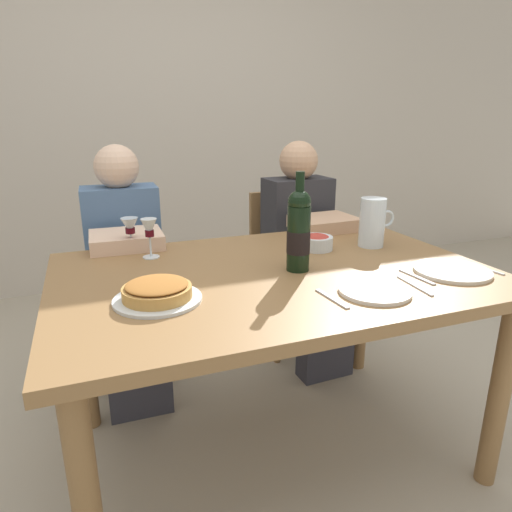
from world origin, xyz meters
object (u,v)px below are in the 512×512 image
object	(u,v)px
chair_left	(125,276)
wine_glass_right_diner	(149,230)
dinner_plate_left_setting	(375,291)
wine_bottle	(299,230)
wine_glass_left_diner	(130,228)
dining_table	(274,295)
water_pitcher	(372,225)
chair_right	(286,258)
diner_right	(307,249)
dinner_plate_right_setting	(452,271)
salad_bowl	(317,241)
diner_left	(127,267)
baked_tart	(157,292)

from	to	relation	value
chair_left	wine_glass_right_diner	bearing A→B (deg)	97.51
dinner_plate_left_setting	wine_bottle	bearing A→B (deg)	114.75
wine_glass_left_diner	dinner_plate_left_setting	bearing A→B (deg)	-47.36
dining_table	water_pitcher	xyz separation A→B (m)	(0.50, 0.15, 0.18)
wine_bottle	water_pitcher	size ratio (longest dim) A/B	1.71
wine_bottle	wine_glass_left_diner	distance (m)	0.68
chair_right	diner_right	distance (m)	0.26
wine_glass_left_diner	wine_glass_right_diner	bearing A→B (deg)	-58.13
dinner_plate_right_setting	wine_bottle	bearing A→B (deg)	156.33
salad_bowl	dinner_plate_left_setting	world-z (taller)	salad_bowl
wine_bottle	wine_glass_right_diner	distance (m)	0.57
dining_table	diner_right	xyz separation A→B (m)	(0.45, 0.64, -0.05)
wine_glass_left_diner	diner_left	distance (m)	0.35
dinner_plate_left_setting	dinner_plate_right_setting	world-z (taller)	same
dining_table	wine_bottle	world-z (taller)	wine_bottle
dining_table	water_pitcher	distance (m)	0.55
diner_left	wine_glass_right_diner	bearing A→B (deg)	102.34
water_pitcher	diner_right	size ratio (longest dim) A/B	0.17
wine_glass_left_diner	diner_right	size ratio (longest dim) A/B	0.12
diner_left	diner_right	distance (m)	0.91
dinner_plate_right_setting	chair_left	distance (m)	1.55
wine_bottle	water_pitcher	xyz separation A→B (m)	(0.42, 0.17, -0.05)
chair_left	diner_left	world-z (taller)	diner_left
wine_bottle	salad_bowl	distance (m)	0.30
wine_bottle	diner_left	xyz separation A→B (m)	(-0.53, 0.68, -0.29)
chair_right	dining_table	bearing A→B (deg)	60.64
chair_left	chair_right	bearing A→B (deg)	179.56
wine_glass_right_diner	diner_left	xyz separation A→B (m)	(-0.07, 0.35, -0.25)
salad_bowl	wine_glass_right_diner	xyz separation A→B (m)	(-0.65, 0.13, 0.07)
dining_table	wine_glass_right_diner	world-z (taller)	wine_glass_right_diner
wine_bottle	diner_right	distance (m)	0.81
salad_bowl	chair_right	bearing A→B (deg)	75.06
diner_right	wine_bottle	bearing A→B (deg)	58.05
dining_table	chair_left	size ratio (longest dim) A/B	1.72
dining_table	wine_glass_left_diner	distance (m)	0.63
wine_glass_left_diner	chair_left	xyz separation A→B (m)	(-0.00, 0.49, -0.36)
dinner_plate_left_setting	diner_right	bearing A→B (deg)	75.21
water_pitcher	wine_glass_right_diner	xyz separation A→B (m)	(-0.88, 0.16, 0.02)
baked_tart	chair_left	bearing A→B (deg)	91.19
dining_table	dinner_plate_left_setting	distance (m)	0.38
dinner_plate_left_setting	dinner_plate_right_setting	xyz separation A→B (m)	(0.36, 0.06, 0.00)
water_pitcher	dinner_plate_left_setting	size ratio (longest dim) A/B	0.91
wine_glass_left_diner	dinner_plate_left_setting	distance (m)	0.97
dining_table	wine_glass_right_diner	xyz separation A→B (m)	(-0.38, 0.31, 0.20)
salad_bowl	diner_right	bearing A→B (deg)	67.09
dinner_plate_left_setting	chair_right	bearing A→B (deg)	78.46
dinner_plate_right_setting	chair_right	world-z (taller)	chair_right
diner_left	chair_right	world-z (taller)	diner_left
wine_glass_left_diner	dinner_plate_right_setting	world-z (taller)	wine_glass_left_diner
chair_left	wine_glass_left_diner	bearing A→B (deg)	91.62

